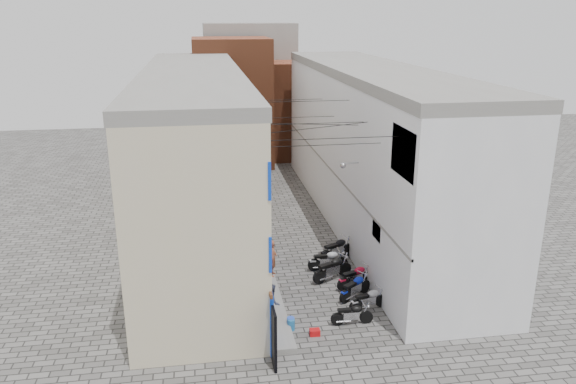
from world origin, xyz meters
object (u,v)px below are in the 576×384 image
motorcycle_f (328,259)px  person_a (272,258)px  motorcycle_a (352,313)px  motorcycle_d (356,276)px  motorcycle_b (369,298)px  person_b (272,302)px  water_jug_far (291,323)px  water_jug_near (291,325)px  motorcycle_e (332,267)px  red_crate (315,332)px  motorcycle_g (337,248)px  motorcycle_c (355,286)px

motorcycle_f → person_a: bearing=-77.0°
motorcycle_a → motorcycle_d: motorcycle_d is taller
motorcycle_b → person_b: person_b is taller
motorcycle_f → water_jug_far: motorcycle_f is taller
person_a → person_b: bearing=-172.5°
water_jug_far → person_b: bearing=157.0°
water_jug_near → motorcycle_e: bearing=56.9°
motorcycle_e → motorcycle_f: motorcycle_e is taller
motorcycle_b → motorcycle_d: size_ratio=0.91×
motorcycle_a → red_crate: size_ratio=4.39×
person_b → red_crate: bearing=-124.9°
motorcycle_e → person_b: bearing=-67.0°
person_a → water_jug_near: 4.47m
person_a → water_jug_far: 4.36m
motorcycle_a → person_a: person_a is taller
person_a → person_b: 4.00m
motorcycle_a → motorcycle_f: bearing=179.6°
person_a → water_jug_far: size_ratio=3.73×
motorcycle_b → motorcycle_f: 4.03m
motorcycle_f → motorcycle_g: size_ratio=0.93×
person_a → motorcycle_d: bearing=-94.3°
motorcycle_b → motorcycle_g: (-0.11, 5.09, 0.10)m
motorcycle_g → person_a: person_a is taller
motorcycle_g → motorcycle_e: bearing=-45.3°
motorcycle_c → motorcycle_f: motorcycle_f is taller
motorcycle_a → person_b: bearing=-95.4°
motorcycle_g → motorcycle_c: bearing=-28.7°
motorcycle_f → red_crate: size_ratio=5.07×
motorcycle_d → motorcycle_c: bearing=-38.8°
motorcycle_c → water_jug_far: (-3.16, -2.01, -0.32)m
motorcycle_d → red_crate: size_ratio=5.05×
person_a → water_jug_near: size_ratio=3.84×
motorcycle_a → person_b: 3.22m
water_jug_near → red_crate: bearing=-31.9°
motorcycle_e → motorcycle_f: size_ratio=1.09×
motorcycle_c → person_b: size_ratio=1.23×
water_jug_near → red_crate: size_ratio=1.16×
red_crate → motorcycle_d: bearing=54.1°
motorcycle_c → red_crate: size_ratio=4.95×
motorcycle_d → motorcycle_g: bearing=159.9°
person_a → red_crate: person_a is taller
motorcycle_c → person_b: 4.25m
motorcycle_c → water_jug_far: motorcycle_c is taller
motorcycle_e → motorcycle_f: bearing=154.1°
motorcycle_c → red_crate: 3.55m
motorcycle_d → motorcycle_g: 3.06m
motorcycle_a → water_jug_near: motorcycle_a is taller
motorcycle_a → motorcycle_g: (0.90, 6.12, 0.12)m
person_a → motorcycle_e: bearing=-83.1°
motorcycle_b → person_a: person_a is taller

